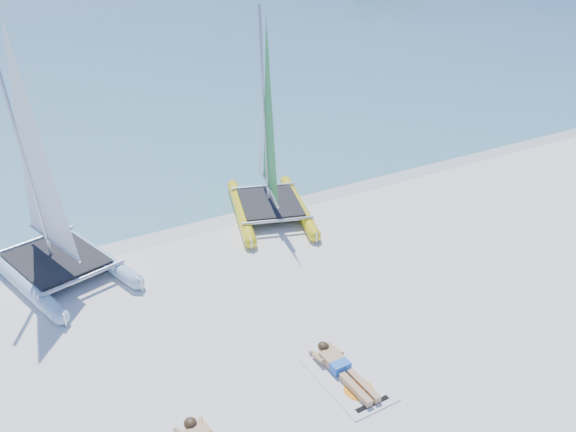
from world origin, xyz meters
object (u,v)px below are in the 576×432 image
at_px(catamaran_yellow, 266,149).
at_px(sunbather_b, 342,368).
at_px(towel_b, 347,379).
at_px(catamaran_blue, 42,201).

relative_size(catamaran_yellow, sunbather_b, 3.47).
bearing_deg(sunbather_b, towel_b, -90.00).
relative_size(catamaran_blue, catamaran_yellow, 1.06).
distance_m(catamaran_blue, towel_b, 8.08).
height_order(catamaran_yellow, sunbather_b, catamaran_yellow).
xyz_separation_m(towel_b, sunbather_b, (0.00, 0.19, 0.11)).
bearing_deg(catamaran_yellow, sunbather_b, -89.39).
bearing_deg(sunbather_b, catamaran_blue, 120.80).
height_order(catamaran_blue, catamaran_yellow, catamaran_blue).
relative_size(catamaran_yellow, towel_b, 3.24).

